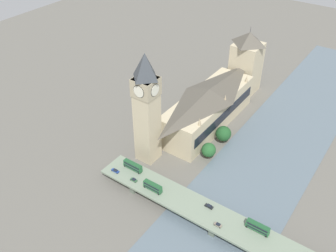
# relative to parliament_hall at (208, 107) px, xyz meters

# --- Properties ---
(ground_plane) EXTENTS (600.00, 600.00, 0.00)m
(ground_plane) POSITION_rel_parliament_hall_xyz_m (-15.60, 8.00, -13.56)
(ground_plane) COLOR #605E56
(river_water) EXTENTS (54.61, 360.00, 0.30)m
(river_water) POSITION_rel_parliament_hall_xyz_m (-48.90, 8.00, -13.41)
(river_water) COLOR slate
(river_water) RESTS_ON ground_plane
(parliament_hall) EXTENTS (25.67, 81.98, 27.27)m
(parliament_hall) POSITION_rel_parliament_hall_xyz_m (0.00, 0.00, 0.00)
(parliament_hall) COLOR #C1B28E
(parliament_hall) RESTS_ON ground_plane
(clock_tower) EXTENTS (12.77, 12.77, 68.88)m
(clock_tower) POSITION_rel_parliament_hall_xyz_m (11.56, 50.77, 23.45)
(clock_tower) COLOR #C1B28E
(clock_tower) RESTS_ON ground_plane
(victoria_tower) EXTENTS (19.74, 19.74, 51.33)m
(victoria_tower) POSITION_rel_parliament_hall_xyz_m (0.06, -54.86, 10.11)
(victoria_tower) COLOR #C1B28E
(victoria_tower) RESTS_ON ground_plane
(road_bridge) EXTENTS (141.21, 16.88, 6.08)m
(road_bridge) POSITION_rel_parliament_hall_xyz_m (-48.90, 72.99, -8.63)
(road_bridge) COLOR #5D6A59
(road_bridge) RESTS_ON ground_plane
(double_decker_bus_lead) EXTENTS (11.91, 2.65, 4.64)m
(double_decker_bus_lead) POSITION_rel_parliament_hall_xyz_m (7.82, 69.74, -4.91)
(double_decker_bus_lead) COLOR #235B33
(double_decker_bus_lead) RESTS_ON road_bridge
(double_decker_bus_mid) EXTENTS (11.51, 2.46, 4.74)m
(double_decker_bus_mid) POSITION_rel_parliament_hall_xyz_m (-67.17, 68.91, -4.87)
(double_decker_bus_mid) COLOR #235B33
(double_decker_bus_mid) RESTS_ON road_bridge
(double_decker_bus_rear) EXTENTS (10.93, 2.64, 4.66)m
(double_decker_bus_rear) POSITION_rel_parliament_hall_xyz_m (-10.99, 76.14, -4.90)
(double_decker_bus_rear) COLOR #235B33
(double_decker_bus_rear) RESTS_ON road_bridge
(car_northbound_lead) EXTENTS (4.73, 1.82, 1.39)m
(car_northbound_lead) POSITION_rel_parliament_hall_xyz_m (14.61, 77.03, -6.77)
(car_northbound_lead) COLOR navy
(car_northbound_lead) RESTS_ON road_bridge
(car_northbound_tail) EXTENTS (4.36, 1.78, 1.42)m
(car_northbound_tail) POSITION_rel_parliament_hall_xyz_m (-41.33, 69.42, -6.76)
(car_northbound_tail) COLOR black
(car_northbound_tail) RESTS_ON road_bridge
(car_southbound_lead) EXTENTS (3.89, 1.81, 1.38)m
(car_southbound_lead) POSITION_rel_parliament_hall_xyz_m (1.60, 76.63, -6.79)
(car_southbound_lead) COLOR #2D5638
(car_southbound_lead) RESTS_ON road_bridge
(car_southbound_mid) EXTENTS (3.91, 1.76, 1.38)m
(car_southbound_mid) POSITION_rel_parliament_hall_xyz_m (-50.61, 77.05, -6.78)
(car_southbound_mid) COLOR slate
(car_southbound_mid) RESTS_ON road_bridge
(tree_embankment_near) EXTENTS (8.81, 8.81, 10.77)m
(tree_embankment_near) POSITION_rel_parliament_hall_xyz_m (-18.71, 30.84, -7.20)
(tree_embankment_near) COLOR brown
(tree_embankment_near) RESTS_ON ground_plane
(tree_embankment_mid) EXTENTS (9.87, 9.87, 11.63)m
(tree_embankment_mid) POSITION_rel_parliament_hall_xyz_m (-18.42, 11.84, -6.87)
(tree_embankment_mid) COLOR brown
(tree_embankment_mid) RESTS_ON ground_plane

